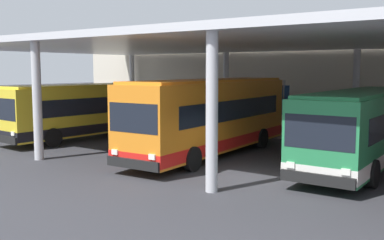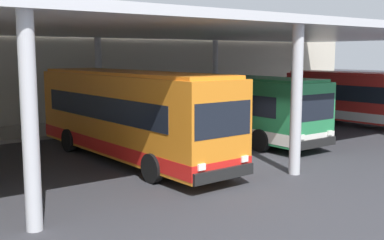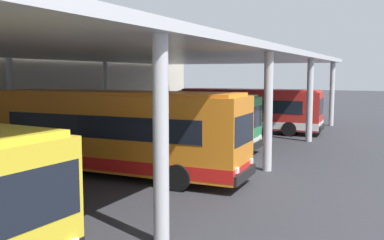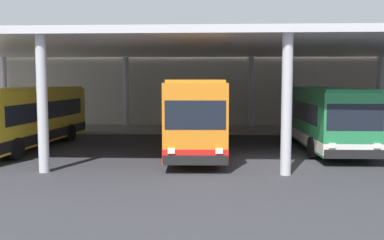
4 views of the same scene
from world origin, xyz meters
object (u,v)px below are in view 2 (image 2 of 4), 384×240
bench_waiting (178,109)px  banner_sign (59,97)px  bus_middle_bay (233,106)px  trash_bin (217,106)px  bus_far_bay (370,99)px  bus_second_bay (129,115)px

bench_waiting → banner_sign: (-8.33, -0.88, 1.32)m
bus_middle_bay → trash_bin: size_ratio=10.77×
bench_waiting → banner_sign: 8.48m
bus_far_bay → banner_sign: bearing=151.3°
bus_far_bay → bench_waiting: (-7.18, 9.36, -0.99)m
banner_sign → bus_second_bay: bearing=-90.6°
bus_second_bay → trash_bin: bearing=37.2°
bus_middle_bay → trash_bin: (5.15, 7.64, -0.98)m
banner_sign → trash_bin: bearing=4.7°
bench_waiting → trash_bin: (3.33, 0.09, 0.01)m
bus_middle_bay → banner_sign: 9.33m
bus_far_bay → banner_sign: size_ratio=3.33×
bench_waiting → banner_sign: size_ratio=0.56×
bus_far_bay → trash_bin: 10.25m
bus_far_bay → trash_bin: (-3.85, 9.45, -0.98)m
bus_second_bay → banner_sign: bus_second_bay is taller
bus_second_bay → trash_bin: 14.79m
trash_bin → banner_sign: bearing=-175.3°
bench_waiting → trash_bin: 3.33m
bus_far_bay → banner_sign: (-15.51, 8.48, 0.32)m
bus_second_bay → bus_middle_bay: bearing=10.9°
bus_second_bay → bus_far_bay: bus_second_bay is taller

